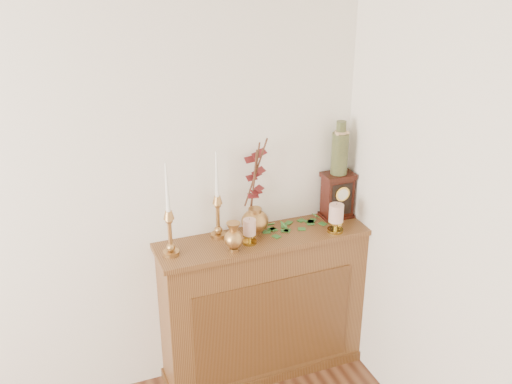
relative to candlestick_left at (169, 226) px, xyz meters
name	(u,v)px	position (x,y,z in m)	size (l,w,h in m)	color
console_shelf	(264,309)	(0.54, 0.01, -0.66)	(1.24, 0.34, 0.93)	brown
candlestick_left	(169,226)	(0.00, 0.00, 0.00)	(0.09, 0.09, 0.52)	tan
candlestick_center	(218,210)	(0.30, 0.10, 0.00)	(0.09, 0.09, 0.51)	tan
bud_vase	(234,237)	(0.32, -0.08, -0.09)	(0.10, 0.10, 0.17)	tan
ginger_jar	(255,188)	(0.52, 0.11, 0.09)	(0.23, 0.25, 0.57)	tan
pillar_candle_left	(249,230)	(0.43, -0.04, -0.09)	(0.08, 0.08, 0.15)	#B49B3F
pillar_candle_right	(336,217)	(0.94, -0.08, -0.08)	(0.09, 0.09, 0.18)	#B49B3F
ivy_garland	(297,227)	(0.75, 0.02, -0.16)	(0.36, 0.17, 0.07)	#2E6A28
mantel_clock	(337,196)	(1.04, 0.09, -0.03)	(0.19, 0.13, 0.28)	#340F0A
ceramic_vase	(340,150)	(1.04, 0.09, 0.25)	(0.10, 0.10, 0.32)	#162D24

